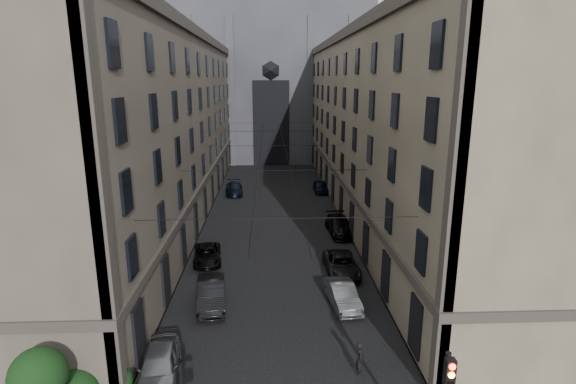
{
  "coord_description": "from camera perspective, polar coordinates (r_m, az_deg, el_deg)",
  "views": [
    {
      "loc": [
        -0.4,
        -11.13,
        14.18
      ],
      "look_at": [
        0.59,
        12.17,
        8.3
      ],
      "focal_mm": 28.0,
      "sensor_mm": 36.0,
      "label": 1
    }
  ],
  "objects": [
    {
      "name": "sidewalk_left",
      "position": [
        50.22,
        -13.95,
        -2.59
      ],
      "size": [
        7.0,
        80.0,
        0.15
      ],
      "primitive_type": "cube",
      "color": "#383533",
      "rests_on": "ground"
    },
    {
      "name": "sidewalk_right",
      "position": [
        50.39,
        10.16,
        -2.33
      ],
      "size": [
        7.0,
        80.0,
        0.15
      ],
      "primitive_type": "cube",
      "color": "#383533",
      "rests_on": "ground"
    },
    {
      "name": "building_left",
      "position": [
        49.14,
        -17.99,
        7.82
      ],
      "size": [
        13.6,
        60.6,
        18.85
      ],
      "color": "#463E36",
      "rests_on": "ground"
    },
    {
      "name": "building_right",
      "position": [
        49.36,
        14.0,
        8.12
      ],
      "size": [
        13.6,
        60.6,
        18.85
      ],
      "color": "brown",
      "rests_on": "ground"
    },
    {
      "name": "gothic_tower",
      "position": [
        86.16,
        -2.27,
        16.55
      ],
      "size": [
        35.0,
        23.0,
        58.0
      ],
      "color": "#2D2D33",
      "rests_on": "ground"
    },
    {
      "name": "tram_wires",
      "position": [
        47.27,
        -1.94,
        5.71
      ],
      "size": [
        14.0,
        60.0,
        0.43
      ],
      "color": "black",
      "rests_on": "ground"
    },
    {
      "name": "car_left_near",
      "position": [
        23.96,
        -16.03,
        -20.42
      ],
      "size": [
        2.41,
        4.87,
        1.59
      ],
      "primitive_type": "imported",
      "rotation": [
        0.0,
        0.0,
        0.12
      ],
      "color": "gray",
      "rests_on": "ground"
    },
    {
      "name": "car_left_midnear",
      "position": [
        29.87,
        -9.72,
        -12.64
      ],
      "size": [
        2.25,
        5.09,
        1.63
      ],
      "primitive_type": "imported",
      "rotation": [
        0.0,
        0.0,
        0.11
      ],
      "color": "black",
      "rests_on": "ground"
    },
    {
      "name": "car_left_midfar",
      "position": [
        36.54,
        -10.21,
        -7.83
      ],
      "size": [
        2.66,
        4.82,
        1.28
      ],
      "primitive_type": "imported",
      "rotation": [
        0.0,
        0.0,
        0.12
      ],
      "color": "black",
      "rests_on": "ground"
    },
    {
      "name": "car_left_far",
      "position": [
        57.18,
        -6.83,
        0.44
      ],
      "size": [
        2.52,
        5.2,
        1.46
      ],
      "primitive_type": "imported",
      "rotation": [
        0.0,
        0.0,
        0.1
      ],
      "color": "black",
      "rests_on": "ground"
    },
    {
      "name": "car_right_near",
      "position": [
        29.74,
        6.92,
        -12.84
      ],
      "size": [
        2.06,
        4.6,
        1.47
      ],
      "primitive_type": "imported",
      "rotation": [
        0.0,
        0.0,
        0.12
      ],
      "color": "slate",
      "rests_on": "ground"
    },
    {
      "name": "car_right_midnear",
      "position": [
        34.25,
        6.8,
        -9.12
      ],
      "size": [
        2.42,
        5.13,
        1.41
      ],
      "primitive_type": "imported",
      "rotation": [
        0.0,
        0.0,
        0.02
      ],
      "color": "black",
      "rests_on": "ground"
    },
    {
      "name": "car_right_midfar",
      "position": [
        42.58,
        6.62,
        -4.28
      ],
      "size": [
        2.55,
        5.56,
        1.58
      ],
      "primitive_type": "imported",
      "rotation": [
        0.0,
        0.0,
        0.06
      ],
      "color": "black",
      "rests_on": "ground"
    },
    {
      "name": "car_right_far",
      "position": [
        57.9,
        4.17,
        0.7
      ],
      "size": [
        1.8,
        4.4,
        1.49
      ],
      "primitive_type": "imported",
      "rotation": [
        0.0,
        0.0,
        0.01
      ],
      "color": "black",
      "rests_on": "ground"
    },
    {
      "name": "pedestrian",
      "position": [
        23.7,
        9.14,
        -20.19
      ],
      "size": [
        0.49,
        0.69,
        1.76
      ],
      "primitive_type": "imported",
      "rotation": [
        0.0,
        0.0,
        1.46
      ],
      "color": "black",
      "rests_on": "ground"
    }
  ]
}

